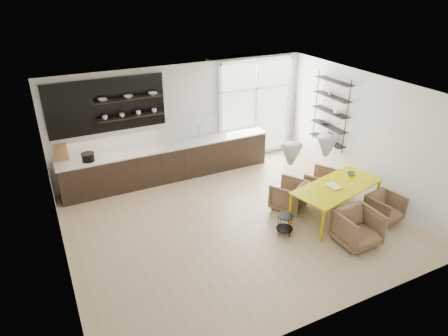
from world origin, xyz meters
TOP-DOWN VIEW (x-y plane):
  - room at (0.58, 1.10)m, footprint 7.02×6.01m
  - kitchen_run at (-0.70, 2.69)m, footprint 5.54×0.69m
  - right_shelving at (3.36, 1.17)m, footprint 0.26×1.22m
  - dining_table at (2.10, -0.72)m, footprint 2.26×1.41m
  - armchair_back_left at (1.36, 0.01)m, footprint 1.00×1.01m
  - armchair_back_right at (2.39, 0.08)m, footprint 1.01×1.02m
  - armchair_front_left at (1.81, -1.72)m, footprint 0.78×0.81m
  - armchair_front_right at (2.95, -1.35)m, footprint 0.76×0.78m
  - wire_stool at (0.70, -0.81)m, footprint 0.36×0.36m
  - table_book at (1.87, -0.73)m, footprint 0.23×0.31m
  - table_bowl at (2.72, -0.46)m, footprint 0.24×0.24m

SIDE VIEW (x-z plane):
  - wire_stool at x=0.70m, z-range 0.06..0.52m
  - armchair_front_right at x=2.95m, z-range 0.00..0.62m
  - armchair_back_left at x=1.36m, z-range 0.00..0.67m
  - armchair_back_right at x=2.39m, z-range 0.00..0.68m
  - armchair_front_left at x=1.81m, z-range 0.00..0.73m
  - kitchen_run at x=-0.70m, z-range -0.78..1.97m
  - dining_table at x=2.10m, z-range 0.33..1.10m
  - table_book at x=1.87m, z-range 0.77..0.79m
  - table_bowl at x=2.72m, z-range 0.77..0.82m
  - room at x=0.58m, z-range 0.00..2.92m
  - right_shelving at x=3.36m, z-range 0.70..2.60m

